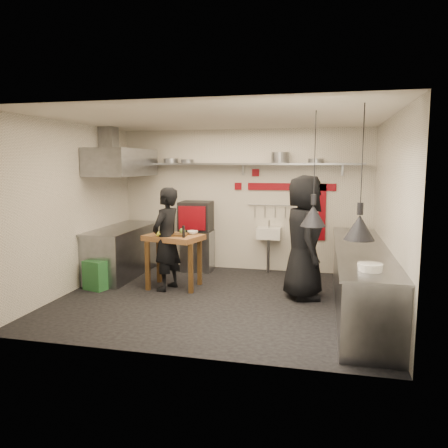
% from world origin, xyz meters
% --- Properties ---
extents(floor, '(5.00, 5.00, 0.00)m').
position_xyz_m(floor, '(0.00, 0.00, 0.00)').
color(floor, black).
rests_on(floor, ground).
extents(ceiling, '(5.00, 5.00, 0.00)m').
position_xyz_m(ceiling, '(0.00, 0.00, 2.80)').
color(ceiling, silver).
rests_on(ceiling, floor).
extents(wall_back, '(5.00, 0.04, 2.80)m').
position_xyz_m(wall_back, '(0.00, 2.10, 1.40)').
color(wall_back, beige).
rests_on(wall_back, floor).
extents(wall_front, '(5.00, 0.04, 2.80)m').
position_xyz_m(wall_front, '(0.00, -2.10, 1.40)').
color(wall_front, beige).
rests_on(wall_front, floor).
extents(wall_left, '(0.04, 4.20, 2.80)m').
position_xyz_m(wall_left, '(-2.50, 0.00, 1.40)').
color(wall_left, beige).
rests_on(wall_left, floor).
extents(wall_right, '(0.04, 4.20, 2.80)m').
position_xyz_m(wall_right, '(2.50, 0.00, 1.40)').
color(wall_right, beige).
rests_on(wall_right, floor).
extents(red_band_horiz, '(1.70, 0.02, 0.14)m').
position_xyz_m(red_band_horiz, '(0.95, 2.08, 1.68)').
color(red_band_horiz, maroon).
rests_on(red_band_horiz, wall_back).
extents(red_band_vert, '(0.14, 0.02, 1.10)m').
position_xyz_m(red_band_vert, '(1.55, 2.08, 1.20)').
color(red_band_vert, maroon).
rests_on(red_band_vert, wall_back).
extents(red_tile_a, '(0.14, 0.02, 0.14)m').
position_xyz_m(red_tile_a, '(0.25, 2.08, 1.95)').
color(red_tile_a, maroon).
rests_on(red_tile_a, wall_back).
extents(red_tile_b, '(0.14, 0.02, 0.14)m').
position_xyz_m(red_tile_b, '(-0.10, 2.08, 1.68)').
color(red_tile_b, maroon).
rests_on(red_tile_b, wall_back).
extents(back_shelf, '(4.60, 0.34, 0.04)m').
position_xyz_m(back_shelf, '(0.00, 1.92, 2.12)').
color(back_shelf, slate).
rests_on(back_shelf, wall_back).
extents(shelf_bracket_left, '(0.04, 0.06, 0.24)m').
position_xyz_m(shelf_bracket_left, '(-1.90, 2.07, 2.02)').
color(shelf_bracket_left, slate).
rests_on(shelf_bracket_left, wall_back).
extents(shelf_bracket_mid, '(0.04, 0.06, 0.24)m').
position_xyz_m(shelf_bracket_mid, '(0.00, 2.07, 2.02)').
color(shelf_bracket_mid, slate).
rests_on(shelf_bracket_mid, wall_back).
extents(shelf_bracket_right, '(0.04, 0.06, 0.24)m').
position_xyz_m(shelf_bracket_right, '(1.90, 2.07, 2.02)').
color(shelf_bracket_right, slate).
rests_on(shelf_bracket_right, wall_back).
extents(pan_far_left, '(0.38, 0.38, 0.09)m').
position_xyz_m(pan_far_left, '(-1.45, 1.92, 2.19)').
color(pan_far_left, slate).
rests_on(pan_far_left, back_shelf).
extents(pan_mid_left, '(0.28, 0.28, 0.07)m').
position_xyz_m(pan_mid_left, '(-1.11, 1.92, 2.18)').
color(pan_mid_left, slate).
rests_on(pan_mid_left, back_shelf).
extents(stock_pot, '(0.45, 0.45, 0.20)m').
position_xyz_m(stock_pot, '(0.75, 1.92, 2.24)').
color(stock_pot, slate).
rests_on(stock_pot, back_shelf).
extents(pan_right, '(0.37, 0.37, 0.08)m').
position_xyz_m(pan_right, '(1.41, 1.92, 2.18)').
color(pan_right, slate).
rests_on(pan_right, back_shelf).
extents(oven_stand, '(0.61, 0.56, 0.80)m').
position_xyz_m(oven_stand, '(-0.86, 1.76, 0.40)').
color(oven_stand, slate).
rests_on(oven_stand, floor).
extents(combi_oven, '(0.63, 0.60, 0.58)m').
position_xyz_m(combi_oven, '(-0.90, 1.80, 1.09)').
color(combi_oven, black).
rests_on(combi_oven, oven_stand).
extents(oven_door, '(0.53, 0.05, 0.46)m').
position_xyz_m(oven_door, '(-0.88, 1.47, 1.09)').
color(oven_door, maroon).
rests_on(oven_door, combi_oven).
extents(oven_glass, '(0.36, 0.03, 0.34)m').
position_xyz_m(oven_glass, '(-0.85, 1.49, 1.09)').
color(oven_glass, black).
rests_on(oven_glass, oven_door).
extents(hand_sink, '(0.46, 0.34, 0.22)m').
position_xyz_m(hand_sink, '(0.55, 1.92, 0.78)').
color(hand_sink, silver).
rests_on(hand_sink, wall_back).
extents(sink_tap, '(0.03, 0.03, 0.14)m').
position_xyz_m(sink_tap, '(0.55, 1.92, 0.96)').
color(sink_tap, slate).
rests_on(sink_tap, hand_sink).
extents(sink_drain, '(0.06, 0.06, 0.66)m').
position_xyz_m(sink_drain, '(0.55, 1.88, 0.34)').
color(sink_drain, slate).
rests_on(sink_drain, floor).
extents(utensil_rail, '(0.90, 0.02, 0.02)m').
position_xyz_m(utensil_rail, '(0.55, 2.06, 1.32)').
color(utensil_rail, slate).
rests_on(utensil_rail, wall_back).
extents(counter_right, '(0.70, 3.80, 0.90)m').
position_xyz_m(counter_right, '(2.15, 0.00, 0.45)').
color(counter_right, slate).
rests_on(counter_right, floor).
extents(counter_right_top, '(0.76, 3.90, 0.03)m').
position_xyz_m(counter_right_top, '(2.15, 0.00, 0.92)').
color(counter_right_top, slate).
rests_on(counter_right_top, counter_right).
extents(plate_stack, '(0.34, 0.34, 0.09)m').
position_xyz_m(plate_stack, '(2.12, -1.44, 0.97)').
color(plate_stack, silver).
rests_on(plate_stack, counter_right_top).
extents(small_bowl_right, '(0.25, 0.25, 0.05)m').
position_xyz_m(small_bowl_right, '(2.10, -1.25, 0.96)').
color(small_bowl_right, silver).
rests_on(small_bowl_right, counter_right_top).
extents(counter_left, '(0.70, 1.90, 0.90)m').
position_xyz_m(counter_left, '(-2.15, 1.05, 0.45)').
color(counter_left, slate).
rests_on(counter_left, floor).
extents(counter_left_top, '(0.76, 2.00, 0.03)m').
position_xyz_m(counter_left_top, '(-2.15, 1.05, 0.92)').
color(counter_left_top, slate).
rests_on(counter_left_top, counter_left).
extents(extractor_hood, '(0.78, 1.60, 0.50)m').
position_xyz_m(extractor_hood, '(-2.10, 1.05, 2.15)').
color(extractor_hood, slate).
rests_on(extractor_hood, ceiling).
extents(hood_duct, '(0.28, 0.28, 0.50)m').
position_xyz_m(hood_duct, '(-2.35, 1.05, 2.55)').
color(hood_duct, slate).
rests_on(hood_duct, ceiling).
extents(green_bin, '(0.46, 0.46, 0.50)m').
position_xyz_m(green_bin, '(-2.14, 0.11, 0.25)').
color(green_bin, '#235F2D').
rests_on(green_bin, floor).
extents(prep_table, '(1.05, 0.85, 0.92)m').
position_xyz_m(prep_table, '(-0.90, 0.49, 0.46)').
color(prep_table, olive).
rests_on(prep_table, floor).
extents(cutting_board, '(0.39, 0.30, 0.02)m').
position_xyz_m(cutting_board, '(-0.84, 0.45, 0.93)').
color(cutting_board, '#4A3016').
rests_on(cutting_board, prep_table).
extents(pepper_mill, '(0.05, 0.05, 0.20)m').
position_xyz_m(pepper_mill, '(-0.65, 0.27, 1.02)').
color(pepper_mill, black).
rests_on(pepper_mill, prep_table).
extents(lemon_a, '(0.09, 0.09, 0.09)m').
position_xyz_m(lemon_a, '(-1.11, 0.30, 0.96)').
color(lemon_a, '#F7FA3F').
rests_on(lemon_a, prep_table).
extents(lemon_b, '(0.07, 0.07, 0.07)m').
position_xyz_m(lemon_b, '(-1.05, 0.28, 0.96)').
color(lemon_b, '#F7FA3F').
rests_on(lemon_b, prep_table).
extents(veg_ball, '(0.12, 0.12, 0.11)m').
position_xyz_m(veg_ball, '(-0.79, 0.61, 0.97)').
color(veg_ball, olive).
rests_on(veg_ball, prep_table).
extents(steel_tray, '(0.22, 0.18, 0.03)m').
position_xyz_m(steel_tray, '(-1.16, 0.57, 0.94)').
color(steel_tray, slate).
rests_on(steel_tray, prep_table).
extents(bowl, '(0.24, 0.24, 0.06)m').
position_xyz_m(bowl, '(-0.61, 0.64, 0.95)').
color(bowl, silver).
rests_on(bowl, prep_table).
extents(heat_lamp_near, '(0.37, 0.37, 1.49)m').
position_xyz_m(heat_lamp_near, '(1.45, -0.68, 2.06)').
color(heat_lamp_near, black).
rests_on(heat_lamp_near, ceiling).
extents(heat_lamp_far, '(0.44, 0.44, 1.55)m').
position_xyz_m(heat_lamp_far, '(2.00, -1.28, 2.03)').
color(heat_lamp_far, black).
rests_on(heat_lamp_far, ceiling).
extents(chef_left, '(0.55, 0.71, 1.74)m').
position_xyz_m(chef_left, '(-0.98, 0.34, 0.87)').
color(chef_left, black).
rests_on(chef_left, floor).
extents(chef_right, '(0.81, 1.07, 1.96)m').
position_xyz_m(chef_right, '(1.29, 0.40, 0.98)').
color(chef_right, black).
rests_on(chef_right, floor).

